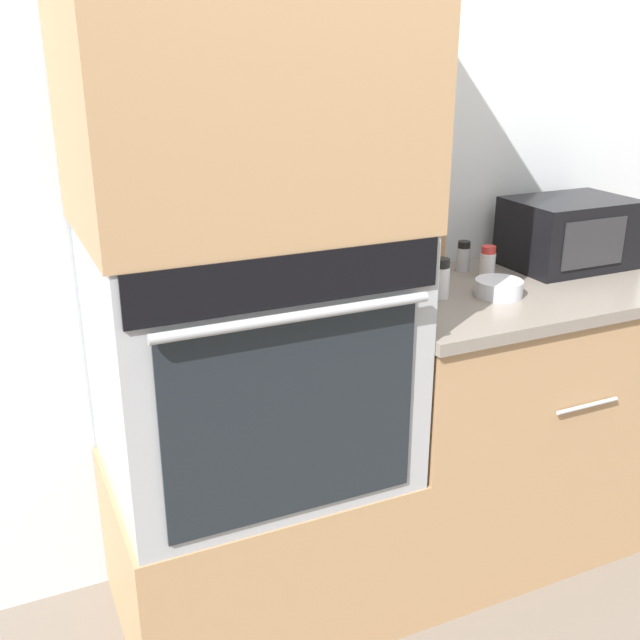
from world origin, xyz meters
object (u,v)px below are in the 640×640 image
object	(u,v)px
microwave	(569,233)
condiment_jar_mid	(441,279)
knife_block	(419,257)
condiment_jar_far	(463,256)
wall_oven	(250,354)
condiment_jar_near	(488,262)
bowl	(499,288)

from	to	relation	value
microwave	condiment_jar_mid	bearing A→B (deg)	-168.94
knife_block	condiment_jar_mid	distance (m)	0.14
condiment_jar_mid	condiment_jar_far	distance (m)	0.30
wall_oven	condiment_jar_near	bearing A→B (deg)	7.26
condiment_jar_mid	condiment_jar_far	size ratio (longest dim) A/B	1.21
condiment_jar_near	condiment_jar_mid	xyz separation A→B (m)	(-0.25, -0.11, 0.01)
microwave	bowl	size ratio (longest dim) A/B	2.82
condiment_jar_mid	condiment_jar_near	bearing A→B (deg)	23.95
knife_block	condiment_jar_near	xyz separation A→B (m)	(0.24, -0.03, -0.04)
condiment_jar_far	bowl	bearing A→B (deg)	-101.93
condiment_jar_mid	condiment_jar_far	bearing A→B (deg)	42.86
microwave	condiment_jar_far	bearing A→B (deg)	164.76
condiment_jar_mid	microwave	bearing A→B (deg)	11.06
bowl	condiment_jar_far	world-z (taller)	condiment_jar_far
condiment_jar_far	condiment_jar_mid	bearing A→B (deg)	-137.14
microwave	knife_block	xyz separation A→B (m)	(-0.56, 0.03, -0.02)
condiment_jar_near	condiment_jar_far	size ratio (longest dim) A/B	1.04
microwave	condiment_jar_near	world-z (taller)	microwave
bowl	condiment_jar_near	xyz separation A→B (m)	(0.08, 0.17, 0.03)
condiment_jar_far	wall_oven	bearing A→B (deg)	-165.98
condiment_jar_mid	wall_oven	bearing A→B (deg)	179.70
bowl	condiment_jar_far	size ratio (longest dim) A/B	1.42
condiment_jar_mid	knife_block	bearing A→B (deg)	86.77
knife_block	condiment_jar_near	bearing A→B (deg)	-6.71
wall_oven	bowl	bearing A→B (deg)	-4.44
condiment_jar_near	condiment_jar_mid	size ratio (longest dim) A/B	0.86
microwave	condiment_jar_far	world-z (taller)	microwave
microwave	condiment_jar_near	xyz separation A→B (m)	(-0.32, -0.00, -0.06)
wall_oven	knife_block	size ratio (longest dim) A/B	3.50
wall_oven	bowl	world-z (taller)	wall_oven
condiment_jar_near	wall_oven	bearing A→B (deg)	-172.74
wall_oven	condiment_jar_near	distance (m)	0.85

